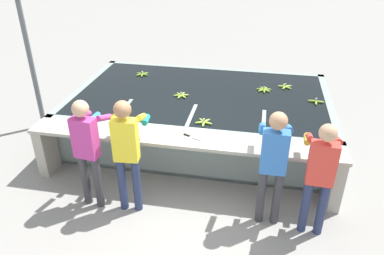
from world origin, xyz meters
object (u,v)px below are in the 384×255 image
(banana_bunch_floating_5, at_px, (204,122))
(knife_1, at_px, (191,136))
(banana_bunch_floating_1, at_px, (181,95))
(banana_bunch_floating_2, at_px, (142,74))
(worker_1, at_px, (127,147))
(banana_bunch_floating_3, at_px, (264,90))
(support_post_left, at_px, (28,47))
(knife_0, at_px, (80,125))
(worker_2, at_px, (273,159))
(banana_bunch_floating_4, at_px, (316,101))
(worker_3, at_px, (320,170))
(worker_0, at_px, (88,145))
(banana_bunch_floating_0, at_px, (285,87))

(banana_bunch_floating_5, relative_size, knife_1, 0.84)
(banana_bunch_floating_1, distance_m, banana_bunch_floating_2, 1.33)
(worker_1, bearing_deg, banana_bunch_floating_2, 104.05)
(banana_bunch_floating_3, height_order, knife_1, banana_bunch_floating_3)
(support_post_left, bearing_deg, banana_bunch_floating_5, -14.36)
(banana_bunch_floating_3, bearing_deg, knife_0, -144.51)
(worker_1, height_order, worker_2, worker_1)
(banana_bunch_floating_4, bearing_deg, worker_3, -94.27)
(support_post_left, bearing_deg, banana_bunch_floating_3, 8.33)
(knife_0, bearing_deg, worker_2, -10.90)
(knife_0, bearing_deg, banana_bunch_floating_2, 83.41)
(banana_bunch_floating_5, bearing_deg, worker_2, -44.06)
(banana_bunch_floating_4, xyz_separation_m, support_post_left, (-5.07, -0.26, 0.74))
(banana_bunch_floating_1, xyz_separation_m, knife_0, (-1.26, -1.38, -0.01))
(banana_bunch_floating_3, relative_size, support_post_left, 0.09)
(worker_0, xyz_separation_m, banana_bunch_floating_0, (2.62, 2.79, -0.10))
(banana_bunch_floating_4, distance_m, knife_1, 2.44)
(banana_bunch_floating_5, relative_size, knife_0, 0.79)
(worker_3, xyz_separation_m, support_post_left, (-4.90, 1.93, 0.67))
(banana_bunch_floating_1, relative_size, banana_bunch_floating_4, 1.00)
(worker_2, distance_m, banana_bunch_floating_4, 2.23)
(banana_bunch_floating_2, distance_m, banana_bunch_floating_5, 2.39)
(worker_3, bearing_deg, banana_bunch_floating_0, 96.84)
(worker_3, distance_m, banana_bunch_floating_5, 1.92)
(worker_2, relative_size, banana_bunch_floating_1, 5.78)
(banana_bunch_floating_3, height_order, banana_bunch_floating_5, same)
(worker_0, distance_m, support_post_left, 2.83)
(banana_bunch_floating_4, bearing_deg, knife_0, -156.31)
(banana_bunch_floating_2, height_order, banana_bunch_floating_4, same)
(worker_0, relative_size, banana_bunch_floating_2, 5.72)
(banana_bunch_floating_5, bearing_deg, worker_3, -34.42)
(banana_bunch_floating_3, distance_m, knife_1, 2.15)
(worker_3, relative_size, banana_bunch_floating_4, 5.56)
(banana_bunch_floating_1, height_order, knife_0, banana_bunch_floating_1)
(banana_bunch_floating_1, height_order, banana_bunch_floating_2, same)
(worker_2, bearing_deg, worker_0, -177.49)
(worker_0, xyz_separation_m, banana_bunch_floating_1, (0.81, 2.03, -0.10))
(knife_1, bearing_deg, worker_3, -20.37)
(worker_2, bearing_deg, knife_0, 169.10)
(banana_bunch_floating_1, relative_size, banana_bunch_floating_5, 1.01)
(banana_bunch_floating_0, relative_size, knife_1, 0.84)
(knife_0, height_order, knife_1, same)
(banana_bunch_floating_4, relative_size, banana_bunch_floating_5, 1.02)
(banana_bunch_floating_3, relative_size, banana_bunch_floating_4, 0.99)
(knife_0, bearing_deg, worker_1, -33.34)
(worker_1, xyz_separation_m, knife_1, (0.71, 0.65, -0.13))
(worker_3, xyz_separation_m, banana_bunch_floating_1, (-2.14, 2.01, -0.07))
(worker_0, relative_size, banana_bunch_floating_4, 5.71)
(worker_1, height_order, banana_bunch_floating_2, worker_1)
(worker_2, height_order, knife_1, worker_2)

